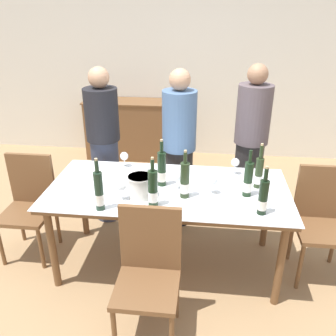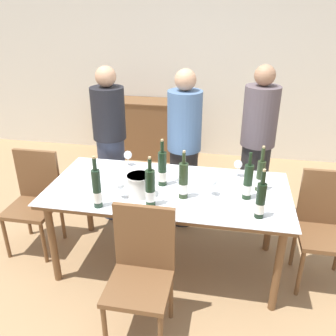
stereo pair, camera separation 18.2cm
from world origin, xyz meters
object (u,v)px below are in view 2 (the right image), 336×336
wine_bottle_1 (97,189)px  wine_glass_1 (148,170)px  wine_bottle_2 (248,183)px  wine_bottle_4 (162,169)px  person_guest_right (256,150)px  wine_bottle_0 (260,201)px  wine_bottle_5 (183,182)px  chair_right_end (325,222)px  wine_glass_5 (238,165)px  person_guest_left (184,151)px  wine_bottle_6 (150,189)px  wine_glass_2 (178,178)px  wine_glass_0 (128,155)px  chair_near_front (142,266)px  sideboard_cabinet (141,128)px  wine_glass_4 (212,183)px  wine_bottle_3 (260,176)px  person_host (111,146)px  wine_glass_3 (120,186)px  chair_left_end (35,195)px  dining_table (168,195)px  ice_bucket (139,185)px

wine_bottle_1 → wine_glass_1: 0.57m
wine_bottle_2 → wine_bottle_4: 0.69m
person_guest_right → wine_bottle_0: bearing=-91.1°
wine_bottle_5 → person_guest_right: person_guest_right is taller
chair_right_end → person_guest_right: size_ratio=0.57×
wine_glass_5 → person_guest_left: (-0.52, 0.39, -0.07)m
wine_glass_5 → wine_bottle_0: bearing=-76.2°
wine_bottle_4 → chair_right_end: wine_bottle_4 is taller
wine_bottle_6 → wine_glass_1: (-0.12, 0.41, -0.05)m
wine_bottle_6 → wine_glass_2: wine_bottle_6 is taller
wine_bottle_5 → wine_glass_5: 0.61m
wine_glass_0 → wine_glass_2: bearing=-35.7°
wine_bottle_5 → chair_near_front: (-0.20, -0.56, -0.37)m
sideboard_cabinet → wine_glass_4: size_ratio=8.27×
wine_bottle_5 → wine_glass_4: 0.23m
wine_bottle_3 → wine_glass_0: bearing=166.9°
wine_glass_1 → person_host: 0.79m
wine_glass_3 → chair_left_end: size_ratio=0.16×
sideboard_cabinet → wine_bottle_3: 2.83m
dining_table → wine_bottle_6: (-0.08, -0.28, 0.20)m
wine_bottle_1 → wine_glass_4: (0.81, 0.33, -0.04)m
dining_table → wine_bottle_2: wine_bottle_2 is taller
wine_glass_3 → wine_bottle_3: bearing=17.4°
wine_glass_4 → wine_bottle_4: bearing=166.6°
wine_bottle_0 → wine_glass_4: 0.43m
wine_glass_3 → person_host: 1.02m
wine_bottle_6 → wine_bottle_1: bearing=-165.9°
wine_bottle_0 → wine_bottle_3: size_ratio=0.98×
ice_bucket → wine_glass_3: size_ratio=1.33×
dining_table → wine_glass_1: size_ratio=14.83×
dining_table → wine_bottle_3: wine_bottle_3 is taller
person_host → wine_glass_4: bearing=-34.9°
wine_bottle_6 → wine_glass_2: (0.16, 0.28, -0.03)m
person_guest_left → wine_glass_3: bearing=-110.6°
wine_bottle_3 → person_guest_left: person_guest_left is taller
wine_glass_5 → person_guest_left: size_ratio=0.09×
wine_bottle_0 → person_guest_left: person_guest_left is taller
wine_bottle_0 → wine_bottle_2: bearing=107.9°
wine_glass_1 → person_guest_left: person_guest_left is taller
wine_bottle_4 → wine_glass_0: wine_bottle_4 is taller
wine_bottle_6 → wine_glass_4: size_ratio=2.58×
wine_bottle_5 → wine_glass_0: size_ratio=2.77×
wine_glass_0 → ice_bucket: bearing=-65.1°
wine_bottle_0 → chair_right_end: bearing=34.9°
dining_table → wine_bottle_2: size_ratio=5.15×
person_host → chair_near_front: bearing=-64.2°
sideboard_cabinet → chair_near_front: bearing=-75.2°
wine_bottle_4 → wine_bottle_3: bearing=3.9°
sideboard_cabinet → wine_glass_2: size_ratio=8.62×
sideboard_cabinet → chair_right_end: bearing=-47.2°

